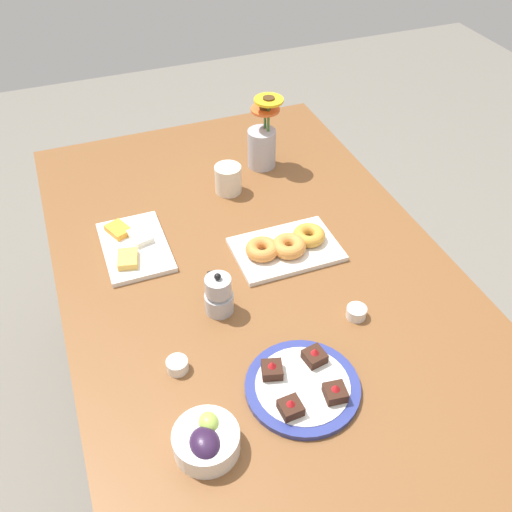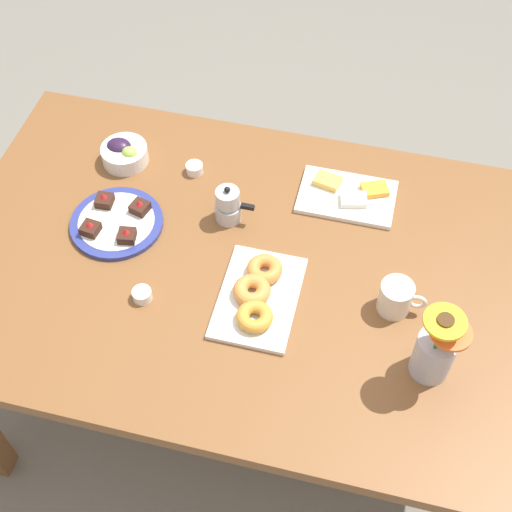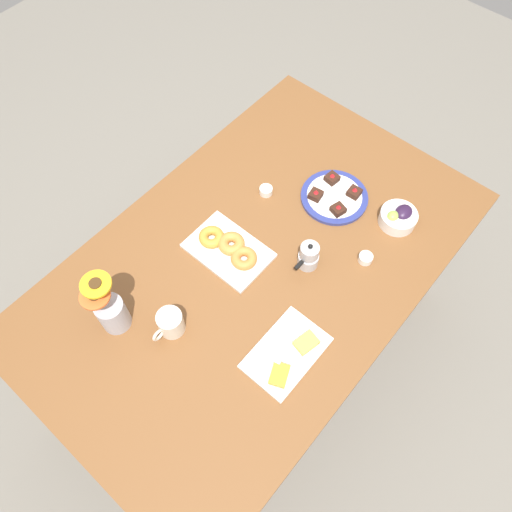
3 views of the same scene
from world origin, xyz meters
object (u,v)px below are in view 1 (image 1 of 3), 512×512
Objects in this scene: moka_pot at (219,295)px; jam_cup_berry at (177,365)px; jam_cup_honey at (356,312)px; croissant_platter at (286,246)px; dining_table at (256,290)px; cheese_platter at (134,246)px; grape_bowl at (206,441)px; dessert_plate at (303,386)px; flower_vase at (262,143)px; coffee_mug at (228,178)px.

jam_cup_berry is at bearing 134.25° from moka_pot.
jam_cup_honey and jam_cup_berry have the same top height.
dining_table is at bearing 106.11° from croissant_platter.
croissant_platter is at bearing 13.27° from jam_cup_honey.
cheese_platter is at bearing 45.83° from jam_cup_honey.
croissant_platter is 0.27m from moka_pot.
moka_pot reaches higher than jam_cup_berry.
grape_bowl reaches higher than cheese_platter.
dessert_plate is at bearing 173.76° from dining_table.
flower_vase reaches higher than croissant_platter.
jam_cup_berry is at bearing 126.18° from croissant_platter.
dessert_plate is 0.88m from flower_vase.
jam_cup_honey is 0.25m from dessert_plate.
moka_pot reaches higher than dining_table.
jam_cup_berry is at bearing 58.38° from dessert_plate.
dessert_plate is at bearing 125.05° from jam_cup_honey.
grape_bowl is 1.02m from flower_vase.
jam_cup_honey reaches higher than dining_table.
jam_cup_berry is 0.84m from flower_vase.
flower_vase reaches higher than coffee_mug.
moka_pot reaches higher than croissant_platter.
flower_vase is at bearing -33.96° from jam_cup_berry.
jam_cup_honey is at bearing -64.84° from grape_bowl.
flower_vase is at bearing -30.42° from moka_pot.
jam_cup_berry is 0.28m from dessert_plate.
coffee_mug is 0.33m from croissant_platter.
coffee_mug is at bearing 9.44° from croissant_platter.
flower_vase is (0.27, -0.48, 0.07)m from cheese_platter.
cheese_platter is at bearing 22.64° from dessert_plate.
moka_pot reaches higher than jam_cup_honey.
dining_table is 6.15× the size of cheese_platter.
grape_bowl is (-0.45, 0.27, 0.12)m from dining_table.
cheese_platter is at bearing 0.94° from grape_bowl.
cheese_platter is 0.55m from flower_vase.
jam_cup_berry reaches higher than dining_table.
flower_vase is (0.45, -0.19, 0.17)m from dining_table.
croissant_platter reaches higher than jam_cup_berry.
dessert_plate reaches higher than jam_cup_berry.
coffee_mug reaches higher than jam_cup_honey.
moka_pot is (0.34, -0.14, 0.02)m from grape_bowl.
jam_cup_berry is (-0.25, 0.28, 0.10)m from dining_table.
flower_vase is (0.42, -0.10, 0.06)m from croissant_platter.
jam_cup_honey is 0.70m from flower_vase.
coffee_mug is at bearing 11.20° from jam_cup_honey.
dessert_plate is 2.07× the size of moka_pot.
coffee_mug is at bearing -6.61° from dessert_plate.
flower_vase is (0.70, -0.47, 0.07)m from jam_cup_berry.
dining_table is 5.71× the size of croissant_platter.
jam_cup_honey is (-0.25, -0.16, 0.10)m from dining_table.
moka_pot reaches higher than dessert_plate.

